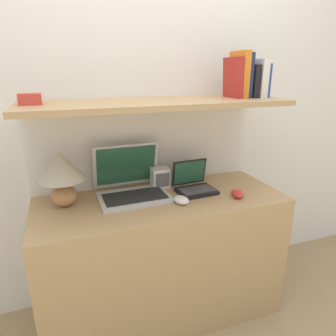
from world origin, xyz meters
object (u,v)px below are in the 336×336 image
object	(u,v)px
book_navy	(245,76)
computer_mouse	(181,200)
book_white	(256,78)
second_mouse	(238,194)
book_orange	(239,75)
book_blue	(262,80)
book_black	(249,81)
book_red	(233,78)
table_lamp	(61,172)
laptop_small	(194,185)
router_box	(160,178)
laptop_large	(131,186)
shelf_gadget	(30,99)

from	to	relation	value
book_navy	computer_mouse	bearing A→B (deg)	-159.83
book_white	second_mouse	bearing A→B (deg)	-135.73
computer_mouse	book_orange	world-z (taller)	book_orange
book_blue	book_black	xyz separation A→B (m)	(-0.09, 0.00, -0.00)
book_orange	book_blue	bearing A→B (deg)	0.00
book_navy	book_red	world-z (taller)	book_navy
table_lamp	book_navy	bearing A→B (deg)	-1.45
book_black	book_orange	size ratio (longest dim) A/B	0.71
computer_mouse	second_mouse	distance (m)	0.34
table_lamp	book_navy	xyz separation A→B (m)	(1.04, -0.03, 0.47)
laptop_small	router_box	xyz separation A→B (m)	(-0.17, 0.13, 0.02)
laptop_small	book_red	xyz separation A→B (m)	(0.23, 0.02, 0.61)
computer_mouse	book_blue	distance (m)	0.85
laptop_small	laptop_large	bearing A→B (deg)	170.41
book_blue	shelf_gadget	world-z (taller)	book_blue
table_lamp	computer_mouse	distance (m)	0.64
book_black	book_navy	size ratio (longest dim) A/B	0.74
router_box	book_navy	bearing A→B (deg)	-12.23
book_blue	book_black	world-z (taller)	book_blue
laptop_small	book_blue	xyz separation A→B (m)	(0.43, 0.02, 0.59)
laptop_small	book_red	bearing A→B (deg)	5.54
laptop_small	book_black	bearing A→B (deg)	3.78
book_blue	book_red	bearing A→B (deg)	180.00
laptop_small	book_blue	bearing A→B (deg)	3.00
table_lamp	book_navy	world-z (taller)	book_navy
book_red	shelf_gadget	size ratio (longest dim) A/B	2.27
book_navy	book_orange	size ratio (longest dim) A/B	0.96
computer_mouse	book_orange	xyz separation A→B (m)	(0.41, 0.17, 0.64)
laptop_large	book_black	world-z (taller)	book_black
router_box	book_black	distance (m)	0.77
book_orange	laptop_small	bearing A→B (deg)	-175.22
book_black	book_red	bearing A→B (deg)	180.00
laptop_small	shelf_gadget	world-z (taller)	shelf_gadget
shelf_gadget	computer_mouse	bearing A→B (deg)	-13.49
laptop_small	book_navy	bearing A→B (deg)	4.20
book_blue	book_black	distance (m)	0.09
computer_mouse	book_navy	bearing A→B (deg)	20.17
computer_mouse	router_box	bearing A→B (deg)	96.21
computer_mouse	book_navy	size ratio (longest dim) A/B	0.47
laptop_large	book_navy	size ratio (longest dim) A/B	1.62
book_navy	book_orange	xyz separation A→B (m)	(-0.04, 0.00, 0.00)
computer_mouse	shelf_gadget	xyz separation A→B (m)	(-0.69, 0.17, 0.54)
second_mouse	book_black	bearing A→B (deg)	51.94
laptop_small	shelf_gadget	bearing A→B (deg)	178.43
book_white	book_navy	xyz separation A→B (m)	(-0.08, 0.00, 0.02)
laptop_small	book_black	size ratio (longest dim) A/B	1.28
second_mouse	book_black	world-z (taller)	book_black
laptop_large	laptop_small	xyz separation A→B (m)	(0.37, -0.06, -0.02)
laptop_large	book_blue	bearing A→B (deg)	-2.79
laptop_small	second_mouse	distance (m)	0.26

